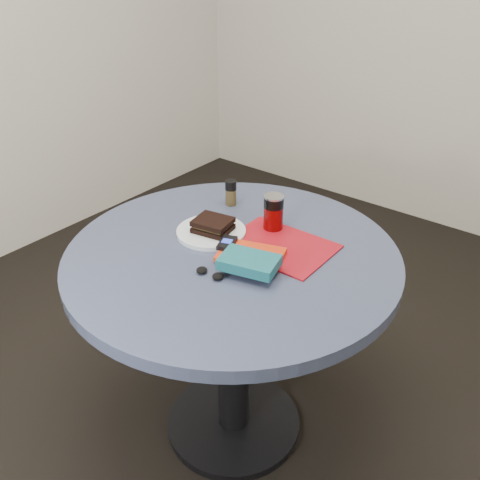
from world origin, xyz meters
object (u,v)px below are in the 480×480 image
Objects in this scene: pepper_grinder at (231,192)px; red_book at (251,255)px; sandwich at (213,225)px; soda_can at (273,213)px; novel at (249,262)px; mp3_player at (227,243)px; table at (232,296)px; headphones at (210,273)px; plate at (211,232)px; magazine at (279,246)px.

red_book is at bearing -41.79° from pepper_grinder.
sandwich is 1.07× the size of soda_can.
novel is 1.83× the size of mp3_player.
table is 6.29× the size of novel.
pepper_grinder reaches higher than headphones.
pepper_grinder is (-0.22, 0.06, -0.01)m from soda_can.
sandwich is 0.11m from mp3_player.
headphones reaches higher than plate.
pepper_grinder reaches higher than red_book.
plate is 2.51× the size of mp3_player.
table is at bearing -131.62° from magazine.
table is 4.59× the size of plate.
pepper_grinder reaches higher than magazine.
magazine is (0.08, -0.08, -0.06)m from soda_can.
magazine is at bearing 18.09° from sandwich.
sandwich is 0.41× the size of magazine.
table is 0.29m from soda_can.
pepper_grinder is 1.01× the size of headphones.
soda_can is at bearing 46.94° from plate.
mp3_player is (-0.08, -0.01, 0.01)m from red_book.
pepper_grinder is 0.45m from headphones.
plate is 0.22m from magazine.
headphones is (0.05, -0.13, -0.02)m from mp3_player.
pepper_grinder is (-0.08, 0.20, 0.04)m from plate.
sandwich is 0.80× the size of novel.
soda_can is at bearing 96.26° from novel.
soda_can is at bearing -14.20° from pepper_grinder.
sandwich is at bearing 128.42° from headphones.
novel is (0.23, -0.10, 0.03)m from plate.
pepper_grinder is at bearing 114.15° from sandwich.
headphones is at bearing -104.61° from magazine.
table is 8.47× the size of soda_can.
pepper_grinder reaches higher than sandwich.
sandwich is 0.22m from pepper_grinder.
red_book is at bearing -12.20° from plate.
soda_can reaches higher than magazine.
table is 0.23m from sandwich.
pepper_grinder reaches higher than mp3_player.
magazine is 0.16m from mp3_player.
table is 0.22m from magazine.
pepper_grinder reaches higher than novel.
magazine is (0.30, -0.13, -0.04)m from pepper_grinder.
mp3_player is (0.19, -0.25, -0.02)m from pepper_grinder.
sandwich is 0.25m from novel.
magazine is at bearing 80.81° from novel.
red_book is 0.08m from mp3_player.
plate is at bearing 129.95° from headphones.
pepper_grinder is 0.49× the size of red_book.
red_book is 0.15m from headphones.
table is 11.13× the size of pepper_grinder.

